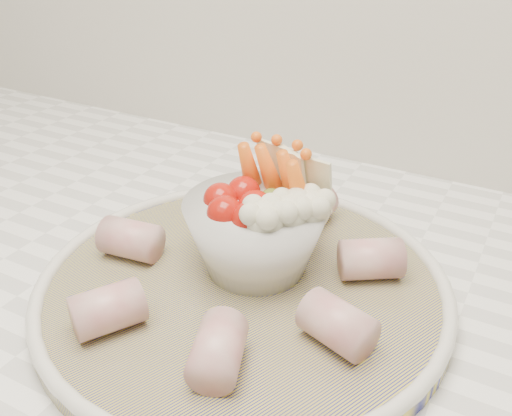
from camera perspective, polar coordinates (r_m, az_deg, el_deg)
The scene contains 3 objects.
serving_platter at distance 0.49m, azimuth -1.29°, elevation -7.75°, with size 0.46×0.46×0.02m.
veggie_bowl at distance 0.48m, azimuth 0.30°, elevation -1.84°, with size 0.12×0.12×0.11m.
cured_meat_rolls at distance 0.48m, azimuth -1.37°, elevation -5.61°, with size 0.26×0.27×0.03m.
Camera 1 is at (0.31, 1.10, 1.23)m, focal length 40.00 mm.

